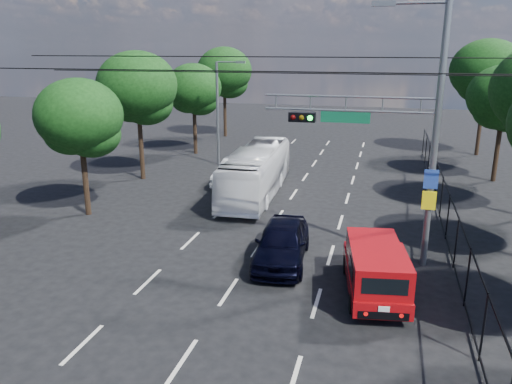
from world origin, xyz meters
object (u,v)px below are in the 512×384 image
(signal_mast, at_px, (401,127))
(red_pickup, at_px, (375,268))
(white_van, at_px, (235,171))
(navy_hatchback, at_px, (282,242))
(white_bus, at_px, (256,172))

(signal_mast, height_order, red_pickup, signal_mast)
(signal_mast, height_order, white_van, signal_mast)
(navy_hatchback, distance_m, white_van, 11.69)
(signal_mast, bearing_deg, white_bus, 134.74)
(red_pickup, bearing_deg, navy_hatchback, 153.14)
(white_bus, height_order, white_van, white_bus)
(signal_mast, distance_m, navy_hatchback, 6.11)
(navy_hatchback, bearing_deg, red_pickup, -31.53)
(red_pickup, distance_m, white_van, 15.02)
(signal_mast, relative_size, navy_hatchback, 2.02)
(red_pickup, bearing_deg, signal_mast, 79.68)
(red_pickup, distance_m, white_bus, 12.28)
(navy_hatchback, bearing_deg, signal_mast, 10.70)
(navy_hatchback, bearing_deg, white_bus, 106.23)
(white_bus, relative_size, white_van, 2.14)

